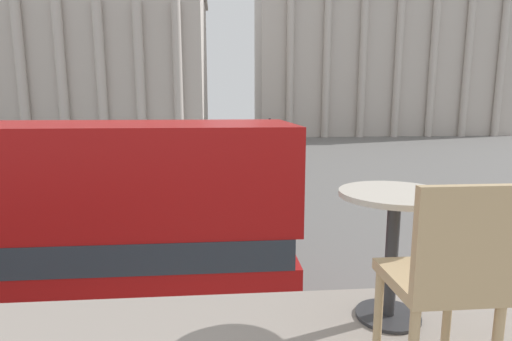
% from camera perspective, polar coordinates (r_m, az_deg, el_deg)
% --- Properties ---
extents(cafe_dining_table, '(0.60, 0.60, 0.73)m').
position_cam_1_polar(cafe_dining_table, '(2.32, 19.02, -7.55)').
color(cafe_dining_table, '#2D2D30').
rests_on(cafe_dining_table, cafe_floor_slab).
extents(cafe_chair_0, '(0.40, 0.40, 0.91)m').
position_cam_1_polar(cafe_chair_0, '(1.82, 25.51, -13.41)').
color(cafe_chair_0, tan).
rests_on(cafe_chair_0, cafe_floor_slab).
extents(plaza_building_left, '(23.04, 15.88, 16.75)m').
position_cam_1_polar(plaza_building_left, '(49.26, -20.89, 13.63)').
color(plaza_building_left, '#BCB2A8').
rests_on(plaza_building_left, ground_plane).
extents(plaza_building_right, '(35.54, 12.67, 22.70)m').
position_cam_1_polar(plaza_building_right, '(61.64, 17.32, 15.68)').
color(plaza_building_right, '#BCB2A8').
rests_on(plaza_building_right, ground_plane).
extents(traffic_light_near, '(0.42, 0.24, 3.47)m').
position_cam_1_polar(traffic_light_near, '(13.85, 3.49, 0.54)').
color(traffic_light_near, black).
rests_on(traffic_light_near, ground_plane).
extents(traffic_light_mid, '(0.42, 0.24, 3.66)m').
position_cam_1_polar(traffic_light_mid, '(21.01, 2.16, 4.01)').
color(traffic_light_mid, black).
rests_on(traffic_light_mid, ground_plane).
extents(car_silver, '(4.20, 1.93, 1.35)m').
position_cam_1_polar(car_silver, '(30.54, -11.09, 2.41)').
color(car_silver, black).
rests_on(car_silver, ground_plane).
extents(pedestrian_white, '(0.32, 0.32, 1.59)m').
position_cam_1_polar(pedestrian_white, '(33.93, -20.09, 3.07)').
color(pedestrian_white, '#282B33').
rests_on(pedestrian_white, ground_plane).
extents(pedestrian_blue, '(0.32, 0.32, 1.78)m').
position_cam_1_polar(pedestrian_blue, '(14.69, -22.65, -4.66)').
color(pedestrian_blue, '#282B33').
rests_on(pedestrian_blue, ground_plane).
extents(pedestrian_grey, '(0.32, 0.32, 1.68)m').
position_cam_1_polar(pedestrian_grey, '(24.64, -22.93, 0.73)').
color(pedestrian_grey, '#282B33').
rests_on(pedestrian_grey, ground_plane).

